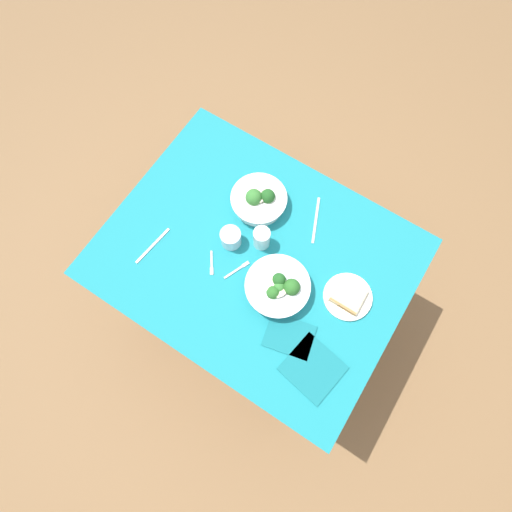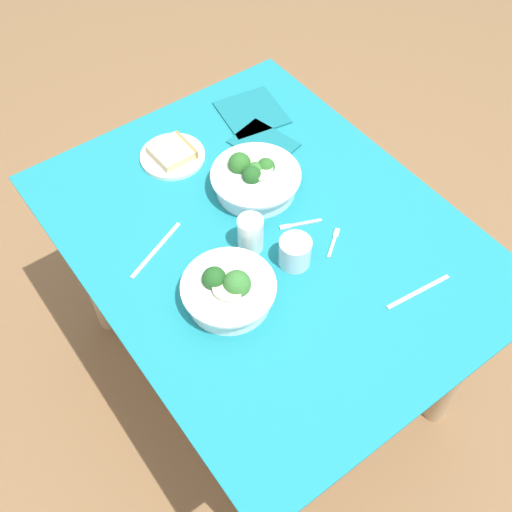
{
  "view_description": "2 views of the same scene",
  "coord_description": "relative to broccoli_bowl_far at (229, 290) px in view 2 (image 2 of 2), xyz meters",
  "views": [
    {
      "loc": [
        0.28,
        -0.43,
        2.22
      ],
      "look_at": [
        0.0,
        0.0,
        0.73
      ],
      "focal_mm": 29.06,
      "sensor_mm": 36.0,
      "label": 1
    },
    {
      "loc": [
        -0.78,
        0.61,
        1.94
      ],
      "look_at": [
        -0.04,
        0.07,
        0.73
      ],
      "focal_mm": 43.32,
      "sensor_mm": 36.0,
      "label": 2
    }
  ],
  "objects": [
    {
      "name": "table_knife_left",
      "position": [
        0.23,
        0.06,
        -0.04
      ],
      "size": [
        0.09,
        0.19,
        0.0
      ],
      "primitive_type": "cube",
      "rotation": [
        0.0,
        0.0,
        1.97
      ],
      "color": "#B7B7BC",
      "rests_on": "dining_table"
    },
    {
      "name": "bread_side_plate",
      "position": [
        0.48,
        -0.14,
        -0.03
      ],
      "size": [
        0.18,
        0.18,
        0.03
      ],
      "color": "silver",
      "rests_on": "dining_table"
    },
    {
      "name": "napkin_folded_lower",
      "position": [
        0.5,
        -0.43,
        -0.04
      ],
      "size": [
        0.21,
        0.2,
        0.01
      ],
      "primitive_type": "cube",
      "rotation": [
        0.0,
        0.0,
        -0.18
      ],
      "color": "#156870",
      "rests_on": "dining_table"
    },
    {
      "name": "table_knife_right",
      "position": [
        -0.25,
        -0.37,
        -0.04
      ],
      "size": [
        0.03,
        0.18,
        0.0
      ],
      "primitive_type": "cube",
      "rotation": [
        0.0,
        0.0,
        4.59
      ],
      "color": "#B7B7BC",
      "rests_on": "dining_table"
    },
    {
      "name": "ground_plane",
      "position": [
        0.11,
        -0.19,
        -0.77
      ],
      "size": [
        6.0,
        6.0,
        0.0
      ],
      "primitive_type": "plane",
      "color": "brown"
    },
    {
      "name": "fork_by_far_bowl",
      "position": [
        0.08,
        -0.27,
        -0.04
      ],
      "size": [
        0.05,
        0.11,
        0.0
      ],
      "rotation": [
        0.0,
        0.0,
        1.17
      ],
      "color": "#B7B7BC",
      "rests_on": "dining_table"
    },
    {
      "name": "water_glass_center",
      "position": [
        -0.0,
        -0.2,
        -0.0
      ],
      "size": [
        0.08,
        0.08,
        0.08
      ],
      "primitive_type": "cylinder",
      "color": "silver",
      "rests_on": "dining_table"
    },
    {
      "name": "napkin_folded_upper",
      "position": [
        0.37,
        -0.38,
        -0.04
      ],
      "size": [
        0.2,
        0.16,
        0.01
      ],
      "primitive_type": "cube",
      "rotation": [
        0.0,
        0.0,
        0.23
      ],
      "color": "#156870",
      "rests_on": "dining_table"
    },
    {
      "name": "broccoli_bowl_near",
      "position": [
        0.25,
        -0.26,
        -0.0
      ],
      "size": [
        0.24,
        0.24,
        0.1
      ],
      "color": "white",
      "rests_on": "dining_table"
    },
    {
      "name": "water_glass_side",
      "position": [
        0.1,
        -0.13,
        0.01
      ],
      "size": [
        0.06,
        0.06,
        0.1
      ],
      "primitive_type": "cylinder",
      "color": "silver",
      "rests_on": "dining_table"
    },
    {
      "name": "dining_table",
      "position": [
        0.11,
        -0.19,
        -0.17
      ],
      "size": [
        1.15,
        0.9,
        0.73
      ],
      "color": "#197A84",
      "rests_on": "ground_plane"
    },
    {
      "name": "fork_by_near_bowl",
      "position": [
        -0.02,
        -0.31,
        -0.04
      ],
      "size": [
        0.06,
        0.08,
        0.0
      ],
      "rotation": [
        0.0,
        0.0,
        5.33
      ],
      "color": "#B7B7BC",
      "rests_on": "dining_table"
    },
    {
      "name": "broccoli_bowl_far",
      "position": [
        0.0,
        0.0,
        0.0
      ],
      "size": [
        0.22,
        0.22,
        0.1
      ],
      "color": "white",
      "rests_on": "dining_table"
    }
  ]
}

